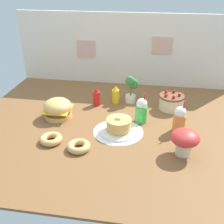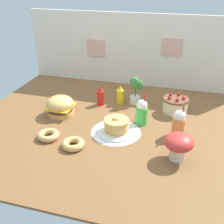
% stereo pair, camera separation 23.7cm
% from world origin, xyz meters
% --- Properties ---
extents(ground_plane, '(2.46, 2.02, 0.02)m').
position_xyz_m(ground_plane, '(0.00, 0.00, -0.01)').
color(ground_plane, brown).
extents(back_wall, '(2.46, 0.04, 0.81)m').
position_xyz_m(back_wall, '(-0.00, 1.00, 0.40)').
color(back_wall, silver).
rests_on(back_wall, ground_plane).
extents(doily_mat, '(0.42, 0.42, 0.00)m').
position_xyz_m(doily_mat, '(0.08, -0.09, 0.00)').
color(doily_mat, white).
rests_on(doily_mat, ground_plane).
extents(burger, '(0.25, 0.25, 0.18)m').
position_xyz_m(burger, '(-0.50, 0.08, 0.09)').
color(burger, '#DBA859').
rests_on(burger, ground_plane).
extents(pancake_stack, '(0.32, 0.32, 0.14)m').
position_xyz_m(pancake_stack, '(0.09, -0.10, 0.06)').
color(pancake_stack, white).
rests_on(pancake_stack, doily_mat).
extents(layer_cake, '(0.24, 0.24, 0.17)m').
position_xyz_m(layer_cake, '(0.53, 0.41, 0.07)').
color(layer_cake, beige).
rests_on(layer_cake, ground_plane).
extents(ketchup_bottle, '(0.07, 0.07, 0.19)m').
position_xyz_m(ketchup_bottle, '(-0.20, 0.38, 0.09)').
color(ketchup_bottle, red).
rests_on(ketchup_bottle, ground_plane).
extents(mustard_bottle, '(0.07, 0.07, 0.19)m').
position_xyz_m(mustard_bottle, '(-0.02, 0.45, 0.09)').
color(mustard_bottle, yellow).
rests_on(mustard_bottle, ground_plane).
extents(cream_soda_cup, '(0.10, 0.10, 0.29)m').
position_xyz_m(cream_soda_cup, '(0.26, 0.11, 0.11)').
color(cream_soda_cup, green).
rests_on(cream_soda_cup, ground_plane).
extents(orange_float_cup, '(0.10, 0.10, 0.29)m').
position_xyz_m(orange_float_cup, '(0.58, -0.00, 0.11)').
color(orange_float_cup, orange).
rests_on(orange_float_cup, ground_plane).
extents(donut_pink_glaze, '(0.18, 0.18, 0.05)m').
position_xyz_m(donut_pink_glaze, '(-0.42, -0.33, 0.03)').
color(donut_pink_glaze, tan).
rests_on(donut_pink_glaze, ground_plane).
extents(donut_chocolate, '(0.18, 0.18, 0.05)m').
position_xyz_m(donut_chocolate, '(-0.17, -0.39, 0.03)').
color(donut_chocolate, tan).
rests_on(donut_chocolate, ground_plane).
extents(potted_plant, '(0.13, 0.12, 0.29)m').
position_xyz_m(potted_plant, '(0.13, 0.50, 0.16)').
color(potted_plant, white).
rests_on(potted_plant, ground_plane).
extents(mushroom_stool, '(0.21, 0.21, 0.20)m').
position_xyz_m(mushroom_stool, '(0.60, -0.32, 0.12)').
color(mushroom_stool, beige).
rests_on(mushroom_stool, ground_plane).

